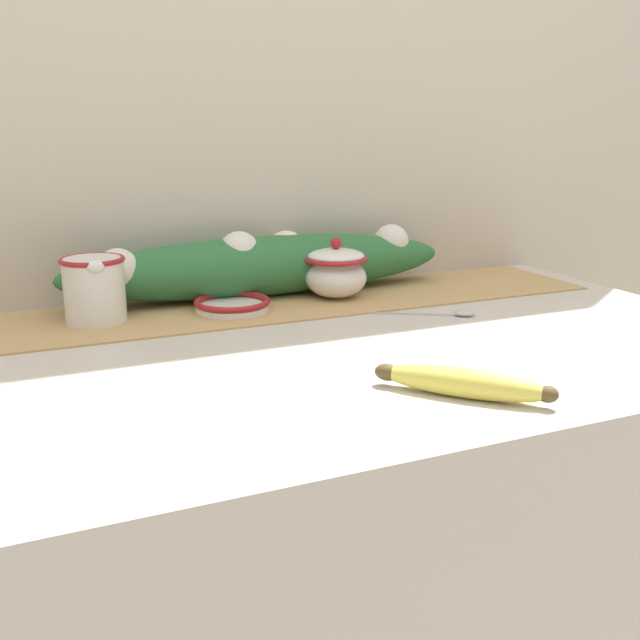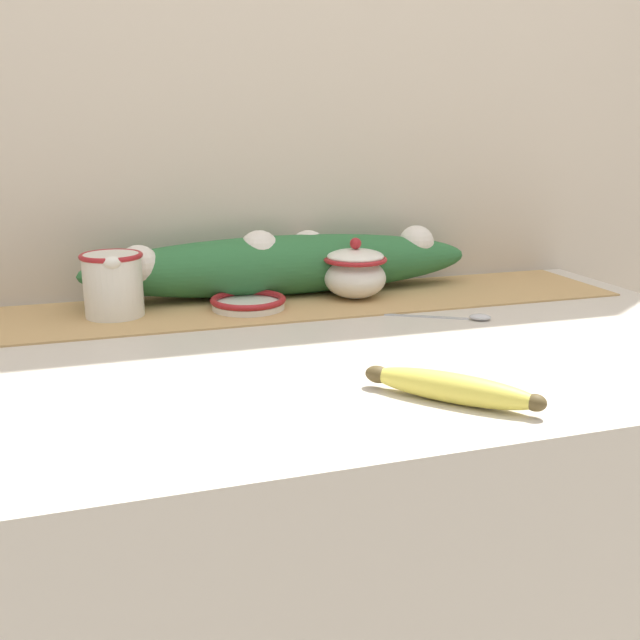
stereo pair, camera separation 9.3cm
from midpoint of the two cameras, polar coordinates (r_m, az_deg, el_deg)
name	(u,v)px [view 1 (the left image)]	position (r m, az deg, el deg)	size (l,w,h in m)	color
countertop	(334,608)	(1.20, -1.25, -22.10)	(1.25, 0.73, 0.87)	beige
back_wall	(245,107)	(1.32, -8.08, 16.49)	(2.05, 0.04, 2.40)	beige
table_runner	(277,304)	(1.22, -5.61, 1.26)	(1.15, 0.24, 0.00)	tan
cream_pitcher	(94,287)	(1.15, -19.85, 2.48)	(0.10, 0.11, 0.10)	white
sugar_bowl	(336,271)	(1.24, -0.86, 3.89)	(0.11, 0.11, 0.11)	white
small_dish	(232,304)	(1.17, -9.29, 1.21)	(0.12, 0.12, 0.02)	white
banana	(463,383)	(0.80, 8.13, -5.04)	(0.16, 0.17, 0.03)	#DBCC4C
spoon	(455,313)	(1.15, 8.47, 0.51)	(0.15, 0.10, 0.01)	#B7B7BC
poinsettia_garland	(264,264)	(1.26, -6.65, 4.45)	(0.71, 0.12, 0.12)	#2D6B38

